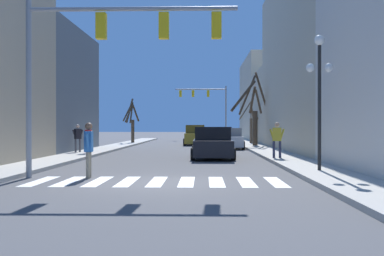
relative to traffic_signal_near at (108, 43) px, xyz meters
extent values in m
plane|color=#4C4C4F|center=(1.69, -1.22, -4.38)|extent=(240.00, 240.00, 0.00)
cube|color=#ADA89E|center=(7.23, -1.22, -4.30)|extent=(2.01, 90.00, 0.15)
cube|color=#515B66|center=(-7.84, 14.52, -0.38)|extent=(6.00, 9.98, 7.99)
cube|color=#BCB299|center=(11.23, 10.41, 2.25)|extent=(6.00, 8.47, 13.25)
cube|color=#BCB299|center=(11.23, 19.60, 1.71)|extent=(6.00, 9.91, 12.17)
cube|color=#BCB299|center=(11.23, 29.17, -0.86)|extent=(6.00, 9.22, 7.02)
cube|color=#BCB299|center=(11.23, 41.24, 0.58)|extent=(6.00, 14.94, 9.91)
cube|color=white|center=(-1.91, -0.87, -4.37)|extent=(0.45, 2.60, 0.01)
cube|color=white|center=(-1.01, -0.87, -4.37)|extent=(0.45, 2.60, 0.01)
cube|color=white|center=(-0.11, -0.87, -4.37)|extent=(0.45, 2.60, 0.01)
cube|color=white|center=(0.79, -0.87, -4.37)|extent=(0.45, 2.60, 0.01)
cube|color=white|center=(1.69, -0.87, -4.37)|extent=(0.45, 2.60, 0.01)
cube|color=white|center=(2.59, -0.87, -4.37)|extent=(0.45, 2.60, 0.01)
cube|color=white|center=(3.49, -0.87, -4.37)|extent=(0.45, 2.60, 0.01)
cube|color=white|center=(4.39, -0.87, -4.37)|extent=(0.45, 2.60, 0.01)
cube|color=white|center=(5.29, -0.87, -4.37)|extent=(0.45, 2.60, 0.01)
cylinder|color=gray|center=(-2.59, 0.00, -1.43)|extent=(0.18, 0.18, 5.88)
cylinder|color=gray|center=(0.81, 0.00, 1.11)|extent=(6.79, 0.14, 0.14)
cube|color=yellow|center=(-0.21, 0.00, 0.56)|extent=(0.32, 0.28, 0.84)
cube|color=yellow|center=(1.82, 0.00, 0.56)|extent=(0.32, 0.28, 0.84)
cube|color=yellow|center=(3.52, 0.00, 0.56)|extent=(0.32, 0.28, 0.84)
cylinder|color=gray|center=(5.98, 42.38, -0.98)|extent=(0.18, 0.18, 6.78)
cylinder|color=gray|center=(2.78, 42.38, 2.01)|extent=(6.39, 0.14, 0.14)
cube|color=yellow|center=(3.74, 42.38, 1.46)|extent=(0.32, 0.28, 0.84)
cube|color=yellow|center=(1.82, 42.38, 1.46)|extent=(0.32, 0.28, 0.84)
cube|color=yellow|center=(0.22, 42.38, 1.46)|extent=(0.32, 0.28, 0.84)
cylinder|color=black|center=(7.16, 1.31, -2.04)|extent=(0.12, 0.12, 4.37)
sphere|color=white|center=(7.16, 1.31, 0.32)|extent=(0.36, 0.36, 0.36)
sphere|color=white|center=(6.84, 1.31, -0.65)|extent=(0.31, 0.31, 0.31)
sphere|color=white|center=(7.48, 1.31, -0.65)|extent=(0.31, 0.31, 0.31)
cube|color=silver|center=(5.11, 19.53, -3.82)|extent=(1.73, 4.69, 0.76)
cube|color=slate|center=(5.11, 19.53, -3.13)|extent=(1.59, 2.44, 0.62)
cylinder|color=black|center=(4.23, 20.99, -4.06)|extent=(0.22, 0.64, 0.64)
cylinder|color=black|center=(5.99, 20.99, -4.06)|extent=(0.22, 0.64, 0.64)
cylinder|color=black|center=(4.23, 18.08, -4.06)|extent=(0.22, 0.64, 0.64)
cylinder|color=black|center=(5.99, 18.08, -4.06)|extent=(0.22, 0.64, 0.64)
cube|color=black|center=(3.58, 8.99, -3.79)|extent=(1.95, 4.66, 0.81)
cube|color=black|center=(3.58, 8.99, -3.05)|extent=(1.79, 2.42, 0.67)
cylinder|color=black|center=(2.59, 10.44, -4.06)|extent=(0.22, 0.64, 0.64)
cylinder|color=black|center=(4.58, 10.44, -4.06)|extent=(0.22, 0.64, 0.64)
cylinder|color=black|center=(2.59, 7.55, -4.06)|extent=(0.22, 0.64, 0.64)
cylinder|color=black|center=(4.58, 7.55, -4.06)|extent=(0.22, 0.64, 0.64)
cube|color=#A38423|center=(2.38, 25.90, -3.75)|extent=(1.78, 4.54, 0.90)
cube|color=#594813|center=(2.38, 25.90, -2.94)|extent=(1.64, 2.36, 0.73)
cylinder|color=black|center=(1.47, 27.31, -4.06)|extent=(0.22, 0.64, 0.64)
cylinder|color=black|center=(3.29, 27.31, -4.06)|extent=(0.22, 0.64, 0.64)
cylinder|color=black|center=(1.47, 24.49, -4.06)|extent=(0.22, 0.64, 0.64)
cylinder|color=black|center=(3.29, 24.49, -4.06)|extent=(0.22, 0.64, 0.64)
cube|color=black|center=(5.02, 30.56, -3.80)|extent=(1.92, 4.17, 0.79)
cube|color=black|center=(5.02, 30.56, -3.08)|extent=(1.77, 2.17, 0.65)
cylinder|color=black|center=(4.04, 31.86, -4.06)|extent=(0.22, 0.64, 0.64)
cylinder|color=black|center=(6.00, 31.86, -4.06)|extent=(0.22, 0.64, 0.64)
cylinder|color=black|center=(4.04, 29.27, -4.06)|extent=(0.22, 0.64, 0.64)
cylinder|color=black|center=(6.00, 29.27, -4.06)|extent=(0.22, 0.64, 0.64)
cylinder|color=#4C4C51|center=(-4.50, 12.03, -3.84)|extent=(0.12, 0.12, 0.78)
cylinder|color=#4C4C51|center=(-4.29, 12.22, -3.84)|extent=(0.12, 0.12, 0.78)
cube|color=black|center=(-4.40, 12.12, -3.14)|extent=(0.42, 0.42, 0.61)
sphere|color=beige|center=(-4.40, 12.12, -2.69)|extent=(0.22, 0.22, 0.22)
cylinder|color=black|center=(-4.55, 11.97, -3.18)|extent=(0.25, 0.25, 0.60)
cylinder|color=black|center=(-4.24, 12.28, -3.18)|extent=(0.25, 0.25, 0.60)
cylinder|color=#7A705B|center=(-0.61, -0.15, -3.95)|extent=(0.13, 0.13, 0.85)
cylinder|color=#7A705B|center=(-0.64, 0.16, -3.95)|extent=(0.13, 0.13, 0.85)
cube|color=#235693|center=(-0.63, 0.01, -3.19)|extent=(0.27, 0.44, 0.67)
sphere|color=brown|center=(-0.63, 0.01, -2.69)|extent=(0.24, 0.24, 0.24)
cylinder|color=#235693|center=(-0.61, -0.23, -3.23)|extent=(0.12, 0.30, 0.65)
cylinder|color=#235693|center=(-0.65, 0.25, -3.23)|extent=(0.12, 0.30, 0.65)
cylinder|color=#7A705B|center=(-3.57, 11.09, -3.85)|extent=(0.11, 0.11, 0.75)
cylinder|color=#7A705B|center=(-3.36, 10.91, -3.85)|extent=(0.11, 0.11, 0.75)
cube|color=red|center=(-3.46, 11.00, -3.18)|extent=(0.42, 0.39, 0.59)
sphere|color=#8C664C|center=(-3.46, 11.00, -2.75)|extent=(0.21, 0.21, 0.21)
cylinder|color=red|center=(-3.63, 11.13, -3.22)|extent=(0.25, 0.23, 0.57)
cylinder|color=red|center=(-3.30, 10.87, -3.22)|extent=(0.25, 0.23, 0.57)
cylinder|color=#282D47|center=(6.82, 7.37, -3.82)|extent=(0.12, 0.12, 0.82)
cylinder|color=#282D47|center=(6.54, 7.46, -3.82)|extent=(0.12, 0.12, 0.82)
cube|color=gold|center=(6.68, 7.42, -3.08)|extent=(0.45, 0.34, 0.65)
sphere|color=tan|center=(6.68, 7.42, -2.61)|extent=(0.23, 0.23, 0.23)
cylinder|color=gold|center=(6.90, 7.35, -3.12)|extent=(0.30, 0.17, 0.63)
cylinder|color=gold|center=(6.46, 7.49, -3.12)|extent=(0.30, 0.17, 0.63)
cylinder|color=brown|center=(7.54, 27.18, -3.09)|extent=(0.26, 0.26, 2.28)
cylinder|color=brown|center=(7.71, 27.56, -1.56)|extent=(0.45, 0.87, 1.37)
cylinder|color=brown|center=(7.74, 27.65, -1.51)|extent=(0.51, 1.07, 1.65)
cylinder|color=brown|center=(6.98, 26.96, -1.23)|extent=(1.20, 0.58, 1.74)
cylinder|color=brown|center=(8.00, 27.39, -1.70)|extent=(1.02, 0.59, 1.15)
cylinder|color=brown|center=(7.57, 27.60, -1.58)|extent=(0.16, 0.92, 1.35)
cylinder|color=#473828|center=(7.29, 21.81, -2.84)|extent=(0.40, 0.40, 2.77)
cylinder|color=#473828|center=(7.64, 22.51, -0.67)|extent=(0.81, 1.57, 1.96)
cylinder|color=#473828|center=(6.29, 21.38, -0.26)|extent=(2.15, 1.14, 2.62)
cylinder|color=#473828|center=(6.65, 21.85, -0.17)|extent=(1.42, 0.26, 3.22)
cylinder|color=#473828|center=(7.12, 22.23, -0.54)|extent=(0.52, 1.02, 2.20)
cylinder|color=#473828|center=(7.97, 22.55, -0.05)|extent=(1.47, 1.67, 3.52)
cylinder|color=#473828|center=(-3.56, 27.78, -3.15)|extent=(0.31, 0.31, 2.15)
cylinder|color=#473828|center=(-3.77, 27.26, -1.22)|extent=(0.57, 1.21, 2.33)
cylinder|color=#473828|center=(-3.59, 27.22, -1.41)|extent=(0.21, 1.26, 1.99)
cylinder|color=#473828|center=(-3.94, 27.33, -1.30)|extent=(0.86, 1.06, 1.90)
cylinder|color=#473828|center=(-3.97, 28.04, -1.45)|extent=(0.93, 0.66, 1.77)
cylinder|color=#473828|center=(-3.30, 27.91, -1.42)|extent=(0.69, 0.43, 1.65)
camera|label=1|loc=(3.09, -14.47, -2.69)|focal=42.00mm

